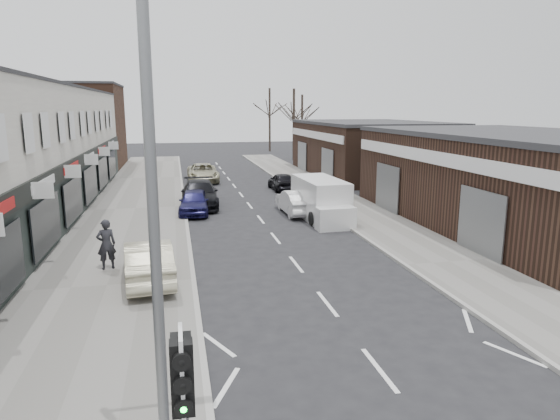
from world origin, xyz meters
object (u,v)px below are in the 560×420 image
warning_sign (156,204)px  parked_car_left_a (194,202)px  parked_car_right_b (282,181)px  parked_car_left_b (199,194)px  traffic_light (183,392)px  pedestrian (106,244)px  street_lamp (166,200)px  parked_car_left_c (203,173)px  parked_car_right_a (296,202)px  white_van (321,200)px  sedan_on_pavement (148,261)px

warning_sign → parked_car_left_a: size_ratio=0.67×
parked_car_left_a → parked_car_right_b: (6.57, 7.03, -0.04)m
warning_sign → parked_car_left_b: (2.15, 10.25, -1.43)m
traffic_light → parked_car_right_b: 30.32m
traffic_light → pedestrian: bearing=101.4°
parked_car_left_a → parked_car_right_b: size_ratio=1.06×
street_lamp → warning_sign: street_lamp is taller
warning_sign → parked_car_left_c: bearing=81.9°
parked_car_left_b → parked_car_right_a: 6.11m
white_van → parked_car_left_c: size_ratio=1.07×
warning_sign → parked_car_right_b: (8.33, 15.29, -1.56)m
pedestrian → parked_car_right_a: pedestrian is taller
warning_sign → pedestrian: (-1.77, -1.44, -1.16)m
street_lamp → parked_car_left_c: size_ratio=1.53×
parked_car_left_b → parked_car_left_c: bearing=87.7°
sedan_on_pavement → parked_car_right_a: bearing=-132.2°
street_lamp → traffic_light: bearing=-84.1°
sedan_on_pavement → parked_car_left_b: (2.39, 13.35, -0.06)m
sedan_on_pavement → pedestrian: bearing=-52.7°
pedestrian → parked_car_left_a: bearing=-125.7°
white_van → pedestrian: bearing=-147.8°
white_van → street_lamp: bearing=-115.1°
parked_car_right_a → parked_car_left_b: bearing=-32.9°
street_lamp → sedan_on_pavement: 10.45m
street_lamp → white_van: (7.73, 18.31, -3.60)m
white_van → pedestrian: 12.29m
white_van → parked_car_right_a: 1.87m
traffic_light → white_van: 21.00m
pedestrian → parked_car_left_b: 12.33m
street_lamp → sedan_on_pavement: street_lamp is taller
warning_sign → sedan_on_pavement: 3.40m
pedestrian → parked_car_right_a: size_ratio=0.44×
street_lamp → parked_car_left_b: street_lamp is taller
pedestrian → sedan_on_pavement: bearing=117.0°
white_van → parked_car_right_b: 9.78m
traffic_light → white_van: (7.60, 19.53, -1.40)m
traffic_light → sedan_on_pavement: bearing=95.2°
street_lamp → pedestrian: bearing=101.9°
sedan_on_pavement → parked_car_left_c: (3.19, 23.86, -0.11)m
street_lamp → parked_car_left_a: bearing=86.9°
traffic_light → street_lamp: 2.52m
sedan_on_pavement → street_lamp: bearing=89.7°
parked_car_left_b → parked_car_left_c: size_ratio=1.02×
street_lamp → parked_car_right_b: (7.70, 28.09, -3.98)m
parked_car_right_b → white_van: bearing=88.6°
pedestrian → parked_car_left_c: 22.70m
white_van → parked_car_left_c: white_van is taller
traffic_light → parked_car_right_b: (7.57, 29.30, -1.77)m
warning_sign → parked_car_left_a: (1.76, 8.25, -1.52)m
pedestrian → parked_car_right_b: size_ratio=0.49×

